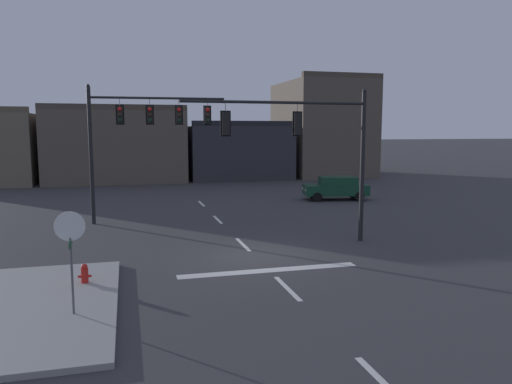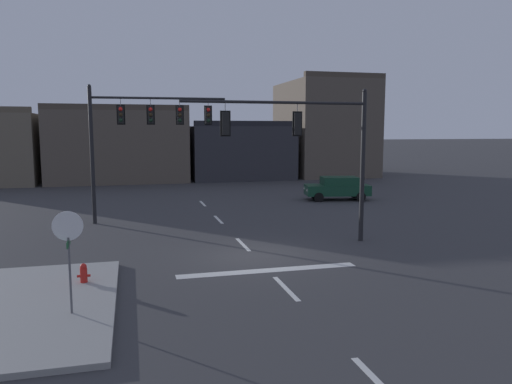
{
  "view_description": "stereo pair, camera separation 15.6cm",
  "coord_description": "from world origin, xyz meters",
  "px_view_note": "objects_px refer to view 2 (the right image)",
  "views": [
    {
      "loc": [
        -4.67,
        -17.9,
        4.88
      ],
      "look_at": [
        0.63,
        2.2,
        2.22
      ],
      "focal_mm": 34.37,
      "sensor_mm": 36.0,
      "label": 1
    },
    {
      "loc": [
        -4.52,
        -17.94,
        4.88
      ],
      "look_at": [
        0.63,
        2.2,
        2.22
      ],
      "focal_mm": 34.37,
      "sensor_mm": 36.0,
      "label": 2
    }
  ],
  "objects_px": {
    "stop_sign": "(68,238)",
    "fire_hydrant": "(84,277)",
    "signal_mast_far_side": "(138,127)",
    "car_lot_nearside": "(338,188)",
    "signal_mast_near_side": "(312,140)"
  },
  "relations": [
    {
      "from": "stop_sign",
      "to": "fire_hydrant",
      "type": "height_order",
      "value": "stop_sign"
    },
    {
      "from": "signal_mast_far_side",
      "to": "car_lot_nearside",
      "type": "xyz_separation_m",
      "value": [
        13.45,
        5.03,
        -4.14
      ]
    },
    {
      "from": "signal_mast_near_side",
      "to": "signal_mast_far_side",
      "type": "xyz_separation_m",
      "value": [
        -6.94,
        6.93,
        0.54
      ]
    },
    {
      "from": "signal_mast_near_side",
      "to": "stop_sign",
      "type": "relative_size",
      "value": 2.81
    },
    {
      "from": "signal_mast_far_side",
      "to": "car_lot_nearside",
      "type": "bearing_deg",
      "value": 20.49
    },
    {
      "from": "signal_mast_near_side",
      "to": "fire_hydrant",
      "type": "relative_size",
      "value": 10.61
    },
    {
      "from": "fire_hydrant",
      "to": "stop_sign",
      "type": "bearing_deg",
      "value": -91.56
    },
    {
      "from": "signal_mast_far_side",
      "to": "car_lot_nearside",
      "type": "distance_m",
      "value": 14.95
    },
    {
      "from": "signal_mast_near_side",
      "to": "fire_hydrant",
      "type": "xyz_separation_m",
      "value": [
        -8.91,
        -3.73,
        -4.13
      ]
    },
    {
      "from": "stop_sign",
      "to": "car_lot_nearside",
      "type": "distance_m",
      "value": 24.03
    },
    {
      "from": "car_lot_nearside",
      "to": "fire_hydrant",
      "type": "xyz_separation_m",
      "value": [
        -15.42,
        -15.68,
        -0.53
      ]
    },
    {
      "from": "signal_mast_near_side",
      "to": "signal_mast_far_side",
      "type": "relative_size",
      "value": 1.11
    },
    {
      "from": "signal_mast_far_side",
      "to": "fire_hydrant",
      "type": "height_order",
      "value": "signal_mast_far_side"
    },
    {
      "from": "fire_hydrant",
      "to": "car_lot_nearside",
      "type": "bearing_deg",
      "value": 45.48
    },
    {
      "from": "signal_mast_far_side",
      "to": "stop_sign",
      "type": "height_order",
      "value": "signal_mast_far_side"
    }
  ]
}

